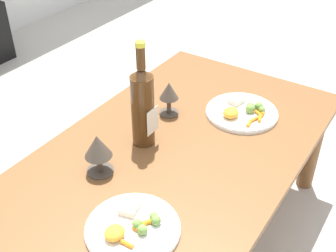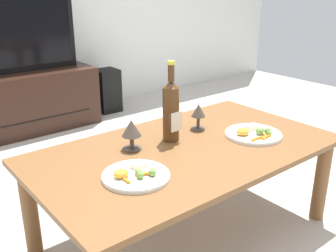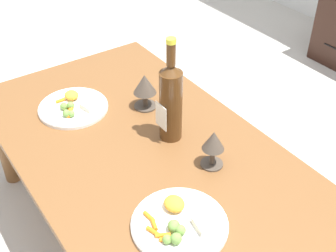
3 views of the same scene
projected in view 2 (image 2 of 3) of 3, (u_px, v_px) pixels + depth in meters
The scene contains 10 objects.
ground_plane at pixel (185, 233), 1.89m from camera, with size 6.40×6.40×0.00m, color #B7B2A8.
dining_table at pixel (186, 161), 1.75m from camera, with size 1.37×0.78×0.45m.
tv_stand at pixel (25, 101), 3.13m from camera, with size 1.12×0.47×0.48m.
tv_screen at pixel (16, 34), 2.95m from camera, with size 0.94×0.05×0.59m.
floor_speaker at pixel (107, 90), 3.61m from camera, with size 0.20×0.20×0.40m, color black.
wine_bottle at pixel (170, 109), 1.76m from camera, with size 0.08×0.08×0.37m.
goblet_left at pixel (131, 130), 1.68m from camera, with size 0.09×0.09×0.14m.
goblet_right at pixel (198, 112), 1.91m from camera, with size 0.07×0.07×0.13m.
dinner_plate_left at pixel (136, 175), 1.46m from camera, with size 0.26×0.26×0.04m.
dinner_plate_right at pixel (253, 133), 1.85m from camera, with size 0.27×0.27×0.05m.
Camera 2 is at (-1.06, -1.19, 1.14)m, focal length 41.53 mm.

